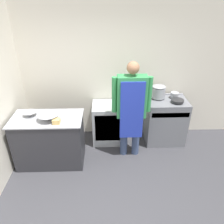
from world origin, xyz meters
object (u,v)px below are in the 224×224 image
Objects in this scene: person_cook at (131,105)px; saute_pan at (178,101)px; fridge_unit at (110,123)px; plastic_tub at (56,121)px; stove at (165,121)px; mixing_bowl at (48,117)px; sauce_pot at (175,95)px; stock_pot at (158,91)px.

person_cook is 7.71× the size of saute_pan.
fridge_unit is 1.43m from saute_pan.
person_cook reaches higher than plastic_tub.
plastic_tub is (-2.03, -0.78, 0.49)m from stove.
person_cook is at bearing -159.89° from saute_pan.
person_cook reaches higher than stove.
stove is 0.54m from saute_pan.
mixing_bowl is 2.40m from saute_pan.
sauce_pot is at bearing 18.20° from mixing_bowl.
stove is 0.65m from stock_pot.
plastic_tub is at bearing -154.30° from stock_pot.
stove is 1.15m from fridge_unit.
person_cook is at bearing -149.34° from sauce_pot.
saute_pan is at bearing 17.29° from plastic_tub.
plastic_tub is 2.29m from saute_pan.
fridge_unit is at bearing 177.98° from stove.
stove is at bearing -31.15° from stock_pot.
person_cook reaches higher than fridge_unit.
mixing_bowl reaches higher than saute_pan.
plastic_tub is at bearing -162.71° from saute_pan.
fridge_unit is 2.28× the size of mixing_bowl.
stock_pot is at bearing 25.70° from plastic_tub.
saute_pan is (2.34, 0.56, 0.00)m from mixing_bowl.
stock_pot is (-0.18, 0.11, 0.61)m from stove.
mixing_bowl is 2.15m from stock_pot.
stove is 1.07m from person_cook.
plastic_tub is (-1.25, -0.34, -0.10)m from person_cook.
fridge_unit is at bearing -177.10° from sauce_pot.
fridge_unit is 1.32m from plastic_tub.
sauce_pot reaches higher than mixing_bowl.
fridge_unit is 1.18m from stock_pot.
fridge_unit is 3.48× the size of saute_pan.
plastic_tub reaches higher than fridge_unit.
plastic_tub is 0.43× the size of stock_pot.
sauce_pot is at bearing 0.00° from stock_pot.
person_cook is 1.08m from sauce_pot.
plastic_tub reaches higher than saute_pan.
stove is 2.23m from plastic_tub.
mixing_bowl is at bearing -171.23° from person_cook.
stove is at bearing -145.79° from sauce_pot.
stock_pot reaches higher than mixing_bowl.
sauce_pot is (0.33, 0.00, -0.08)m from stock_pot.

